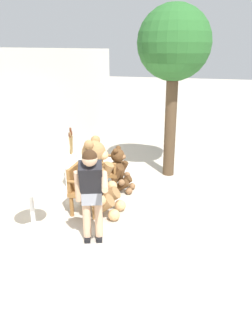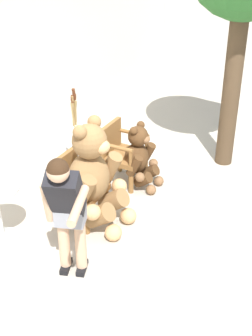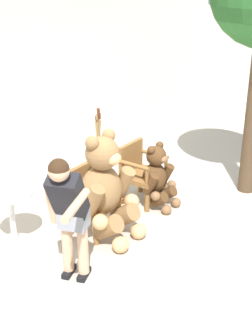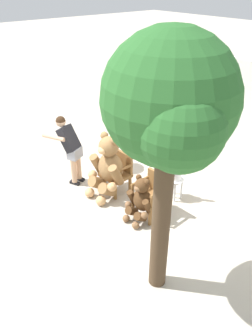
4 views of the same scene
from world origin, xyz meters
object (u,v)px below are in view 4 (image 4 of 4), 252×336
Objects in this scene: wooden_chair_left at (118,171)px; teddy_bear_large at (108,167)px; wooden_chair_right at (152,194)px; brush_bucket at (176,171)px; patio_tree at (171,109)px; white_stool at (175,183)px; teddy_bear_small at (141,200)px; round_side_table at (113,151)px; person_visitor at (70,145)px.

teddy_bear_large is at bearing -88.58° from wooden_chair_left.
brush_bucket is (-0.07, 0.73, 0.18)m from wooden_chair_right.
wooden_chair_right is at bearing 140.34° from patio_tree.
teddy_bear_large is at bearing -134.78° from white_stool.
wooden_chair_left is at bearing -143.46° from brush_bucket.
patio_tree reaches higher than wooden_chair_right.
teddy_bear_small is at bearing -1.97° from teddy_bear_large.
wooden_chair_right is 1.10m from teddy_bear_large.
wooden_chair_right is (1.05, -0.00, 0.00)m from wooden_chair_left.
round_side_table is (-1.82, -0.21, 0.09)m from white_stool.
wooden_chair_right is 0.23× the size of patio_tree.
wooden_chair_right is 0.29m from teddy_bear_small.
patio_tree is at bearing -52.58° from white_stool.
wooden_chair_right is 0.56× the size of person_visitor.
teddy_bear_small reaches higher than round_side_table.
wooden_chair_left is at bearing 180.00° from wooden_chair_right.
teddy_bear_small is 2.06m from round_side_table.
wooden_chair_right is 1.96m from round_side_table.
patio_tree is at bearing -31.54° from teddy_bear_small.
teddy_bear_large is (0.01, -0.26, 0.22)m from wooden_chair_left.
brush_bucket is (0.98, 0.99, -0.03)m from teddy_bear_large.
round_side_table is at bearing 85.33° from person_visitor.
person_visitor is 2.13× the size of round_side_table.
wooden_chair_left is at bearing 91.42° from teddy_bear_large.
teddy_bear_small is at bearing -23.32° from round_side_table.
person_visitor is 1.87× the size of brush_bucket.
teddy_bear_small is 2.05m from person_visitor.
round_side_table is (-0.84, 0.78, -0.23)m from teddy_bear_large.
round_side_table is (-1.89, 0.52, -0.01)m from wooden_chair_right.
teddy_bear_large is at bearing -166.27° from wooden_chair_right.
patio_tree is at bearing -9.30° from person_visitor.
white_stool is (0.99, 0.73, -0.11)m from wooden_chair_left.
round_side_table is 0.20× the size of patio_tree.
patio_tree reaches higher than brush_bucket.
person_visitor is 2.32m from brush_bucket.
teddy_bear_large reaches higher than brush_bucket.
teddy_bear_large is 0.91× the size of person_visitor.
brush_bucket is at bearing 127.44° from patio_tree.
white_stool is at bearing 127.42° from patio_tree.
patio_tree is (3.32, -0.54, 1.90)m from person_visitor.
white_stool is at bearing 6.48° from round_side_table.
wooden_chair_left is 3.54m from patio_tree.
wooden_chair_left and wooden_chair_right have the same top height.
white_stool is at bearing 36.56° from wooden_chair_left.
teddy_bear_large is 3.32m from patio_tree.
teddy_bear_large is at bearing -134.79° from brush_bucket.
white_stool is at bearing 61.56° from brush_bucket.
wooden_chair_left is 1.05× the size of brush_bucket.
teddy_bear_small is at bearing -85.79° from brush_bucket.
person_visitor reaches higher than teddy_bear_large.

